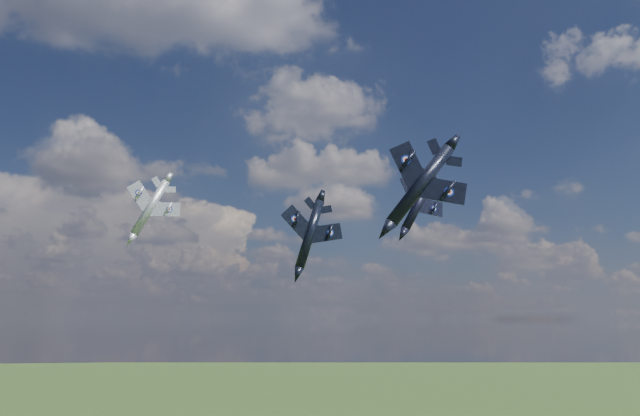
{
  "coord_description": "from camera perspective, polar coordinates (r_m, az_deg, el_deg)",
  "views": [
    {
      "loc": [
        -4.44,
        -66.64,
        68.13
      ],
      "look_at": [
        7.8,
        14.91,
        82.89
      ],
      "focal_mm": 35.0,
      "sensor_mm": 36.0,
      "label": 1
    }
  ],
  "objects": [
    {
      "name": "jet_lead_navy",
      "position": [
        77.95,
        -0.94,
        -2.38
      ],
      "size": [
        11.5,
        13.96,
        5.11
      ],
      "primitive_type": null,
      "rotation": [
        0.0,
        0.3,
        0.2
      ],
      "color": "black"
    },
    {
      "name": "jet_left_silver",
      "position": [
        95.28,
        -15.26,
        0.04
      ],
      "size": [
        10.33,
        13.42,
        6.51
      ],
      "primitive_type": null,
      "rotation": [
        0.0,
        0.48,
        0.09
      ],
      "color": "gray"
    },
    {
      "name": "jet_right_navy",
      "position": [
        66.87,
        9.17,
        2.1
      ],
      "size": [
        11.84,
        15.48,
        8.55
      ],
      "primitive_type": null,
      "rotation": [
        0.0,
        0.66,
        -0.15
      ],
      "color": "black"
    },
    {
      "name": "jet_high_navy",
      "position": [
        100.61,
        8.99,
        0.41
      ],
      "size": [
        14.94,
        17.23,
        8.11
      ],
      "primitive_type": null,
      "rotation": [
        0.0,
        0.57,
        0.38
      ],
      "color": "black"
    }
  ]
}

